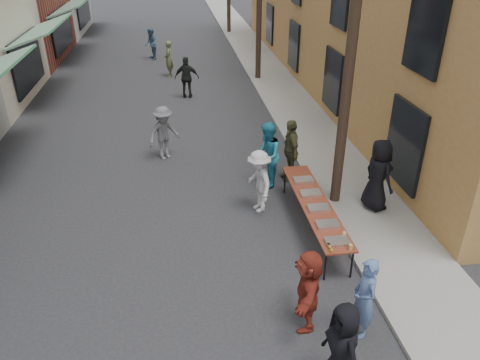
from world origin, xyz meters
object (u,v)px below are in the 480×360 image
object	(u,v)px
catering_tray_sausage	(337,242)
guest_front_c	(267,156)
utility_pole_near	(353,32)
serving_table	(315,204)
guest_front_a	(342,348)
server	(378,175)

from	to	relation	value
catering_tray_sausage	guest_front_c	size ratio (longest dim) A/B	0.26
utility_pole_near	serving_table	bearing A→B (deg)	-128.86
serving_table	guest_front_a	xyz separation A→B (m)	(-0.84, -4.40, 0.11)
guest_front_a	server	bearing A→B (deg)	141.42
guest_front_a	guest_front_c	size ratio (longest dim) A/B	0.86
guest_front_c	server	distance (m)	3.07
guest_front_c	server	world-z (taller)	server
serving_table	catering_tray_sausage	size ratio (longest dim) A/B	8.00
catering_tray_sausage	server	distance (m)	2.93
serving_table	utility_pole_near	bearing A→B (deg)	51.14
utility_pole_near	serving_table	world-z (taller)	utility_pole_near
serving_table	guest_front_a	bearing A→B (deg)	-100.78
utility_pole_near	server	world-z (taller)	utility_pole_near
guest_front_a	utility_pole_near	bearing A→B (deg)	151.57
serving_table	server	bearing A→B (deg)	19.21
guest_front_c	catering_tray_sausage	bearing A→B (deg)	22.24
utility_pole_near	serving_table	xyz separation A→B (m)	(-0.93, -1.16, -3.79)
server	guest_front_a	bearing A→B (deg)	137.09
utility_pole_near	guest_front_c	bearing A→B (deg)	144.18
utility_pole_near	guest_front_a	xyz separation A→B (m)	(-1.77, -5.55, -3.68)
catering_tray_sausage	guest_front_a	xyz separation A→B (m)	(-0.84, -2.75, 0.03)
server	guest_front_c	bearing A→B (deg)	40.80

